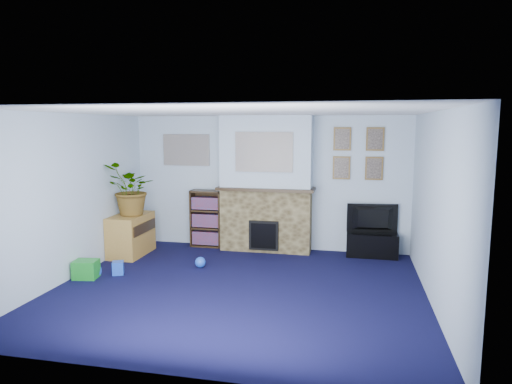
% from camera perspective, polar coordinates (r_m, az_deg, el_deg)
% --- Properties ---
extents(floor, '(5.00, 4.50, 0.01)m').
position_cam_1_polar(floor, '(6.39, -2.26, -12.04)').
color(floor, black).
rests_on(floor, ground).
extents(ceiling, '(5.00, 4.50, 0.01)m').
position_cam_1_polar(ceiling, '(6.00, -2.39, 9.99)').
color(ceiling, white).
rests_on(ceiling, wall_back).
extents(wall_back, '(5.00, 0.04, 2.40)m').
position_cam_1_polar(wall_back, '(8.26, 1.54, 1.15)').
color(wall_back, '#B0C2D4').
rests_on(wall_back, ground).
extents(wall_front, '(5.00, 0.04, 2.40)m').
position_cam_1_polar(wall_front, '(3.99, -10.39, -6.58)').
color(wall_front, '#B0C2D4').
rests_on(wall_front, ground).
extents(wall_left, '(0.04, 4.50, 2.40)m').
position_cam_1_polar(wall_left, '(7.12, -22.21, -0.58)').
color(wall_left, '#B0C2D4').
rests_on(wall_left, ground).
extents(wall_right, '(0.04, 4.50, 2.40)m').
position_cam_1_polar(wall_right, '(5.99, 21.56, -2.10)').
color(wall_right, '#B0C2D4').
rests_on(wall_right, ground).
extents(chimney_breast, '(1.72, 0.50, 2.40)m').
position_cam_1_polar(chimney_breast, '(8.06, 1.27, 0.86)').
color(chimney_breast, brown).
rests_on(chimney_breast, ground).
extents(collage_main, '(1.00, 0.03, 0.68)m').
position_cam_1_polar(collage_main, '(7.80, 0.99, 5.02)').
color(collage_main, gray).
rests_on(collage_main, chimney_breast).
extents(collage_left, '(0.90, 0.03, 0.58)m').
position_cam_1_polar(collage_left, '(8.61, -8.70, 5.22)').
color(collage_left, gray).
rests_on(collage_left, wall_back).
extents(portrait_tl, '(0.30, 0.03, 0.40)m').
position_cam_1_polar(portrait_tl, '(8.05, 10.73, 6.54)').
color(portrait_tl, brown).
rests_on(portrait_tl, wall_back).
extents(portrait_tr, '(0.30, 0.03, 0.40)m').
position_cam_1_polar(portrait_tr, '(8.05, 14.67, 6.42)').
color(portrait_tr, brown).
rests_on(portrait_tr, wall_back).
extents(portrait_bl, '(0.30, 0.03, 0.40)m').
position_cam_1_polar(portrait_bl, '(8.08, 10.64, 2.99)').
color(portrait_bl, brown).
rests_on(portrait_bl, wall_back).
extents(portrait_br, '(0.30, 0.03, 0.40)m').
position_cam_1_polar(portrait_br, '(8.08, 14.54, 2.87)').
color(portrait_br, brown).
rests_on(portrait_br, wall_back).
extents(tv_stand, '(0.86, 0.36, 0.41)m').
position_cam_1_polar(tv_stand, '(8.10, 14.30, -6.27)').
color(tv_stand, black).
rests_on(tv_stand, ground).
extents(television, '(0.87, 0.21, 0.49)m').
position_cam_1_polar(television, '(8.02, 14.40, -3.28)').
color(television, black).
rests_on(television, tv_stand).
extents(bookshelf, '(0.58, 0.28, 1.05)m').
position_cam_1_polar(bookshelf, '(8.51, -6.16, -3.45)').
color(bookshelf, black).
rests_on(bookshelf, ground).
extents(sideboard, '(0.50, 0.91, 0.70)m').
position_cam_1_polar(sideboard, '(8.23, -15.35, -5.18)').
color(sideboard, '#A97C36').
rests_on(sideboard, ground).
extents(potted_plant, '(0.75, 0.85, 0.90)m').
position_cam_1_polar(potted_plant, '(8.02, -15.42, 0.33)').
color(potted_plant, '#26661E').
rests_on(potted_plant, sideboard).
extents(mantel_clock, '(0.11, 0.07, 0.15)m').
position_cam_1_polar(mantel_clock, '(8.03, 0.77, 1.09)').
color(mantel_clock, gold).
rests_on(mantel_clock, chimney_breast).
extents(mantel_candle, '(0.05, 0.05, 0.15)m').
position_cam_1_polar(mantel_candle, '(7.95, 3.80, 1.08)').
color(mantel_candle, '#B2BFC6').
rests_on(mantel_candle, chimney_breast).
extents(mantel_teddy, '(0.13, 0.13, 0.13)m').
position_cam_1_polar(mantel_teddy, '(8.13, -2.33, 1.13)').
color(mantel_teddy, gray).
rests_on(mantel_teddy, chimney_breast).
extents(mantel_can, '(0.07, 0.07, 0.13)m').
position_cam_1_polar(mantel_can, '(7.92, 5.63, 0.89)').
color(mantel_can, blue).
rests_on(mantel_can, chimney_breast).
extents(green_crate, '(0.37, 0.32, 0.27)m').
position_cam_1_polar(green_crate, '(7.23, -20.48, -8.98)').
color(green_crate, '#198C26').
rests_on(green_crate, ground).
extents(toy_ball, '(0.17, 0.17, 0.17)m').
position_cam_1_polar(toy_ball, '(7.34, -6.97, -8.68)').
color(toy_ball, blue).
rests_on(toy_ball, ground).
extents(toy_block, '(0.21, 0.21, 0.20)m').
position_cam_1_polar(toy_block, '(7.26, -16.86, -8.98)').
color(toy_block, blue).
rests_on(toy_block, ground).
extents(toy_tube, '(0.31, 0.14, 0.18)m').
position_cam_1_polar(toy_tube, '(7.34, -20.00, -9.28)').
color(toy_tube, blue).
rests_on(toy_tube, ground).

